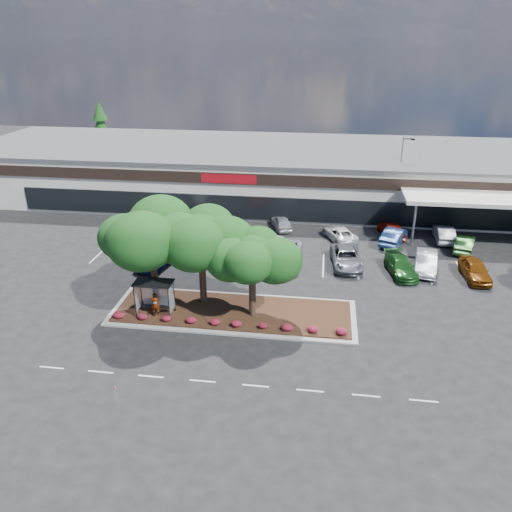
# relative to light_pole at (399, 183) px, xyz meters

# --- Properties ---
(ground) EXTENTS (160.00, 160.00, 0.00)m
(ground) POSITION_rel_light_pole_xyz_m (-12.46, -28.00, -3.94)
(ground) COLOR black
(ground) RESTS_ON ground
(retail_store) EXTENTS (80.40, 25.20, 6.25)m
(retail_store) POSITION_rel_light_pole_xyz_m (-12.39, 5.91, -0.78)
(retail_store) COLOR white
(retail_store) RESTS_ON ground
(landscape_island) EXTENTS (18.00, 6.00, 0.26)m
(landscape_island) POSITION_rel_light_pole_xyz_m (-14.46, -24.00, -3.81)
(landscape_island) COLOR #A0A09B
(landscape_island) RESTS_ON ground
(lane_markings) EXTENTS (33.12, 20.06, 0.01)m
(lane_markings) POSITION_rel_light_pole_xyz_m (-12.60, -17.58, -3.93)
(lane_markings) COLOR silver
(lane_markings) RESTS_ON ground
(shrub_row) EXTENTS (17.00, 0.80, 0.50)m
(shrub_row) POSITION_rel_light_pole_xyz_m (-14.46, -26.10, -3.43)
(shrub_row) COLOR maroon
(shrub_row) RESTS_ON landscape_island
(bus_shelter) EXTENTS (2.75, 1.55, 2.59)m
(bus_shelter) POSITION_rel_light_pole_xyz_m (-19.96, -25.05, -1.63)
(bus_shelter) COLOR black
(bus_shelter) RESTS_ON landscape_island
(island_tree_west) EXTENTS (7.20, 7.20, 7.89)m
(island_tree_west) POSITION_rel_light_pole_xyz_m (-20.46, -23.50, 0.27)
(island_tree_west) COLOR #133E12
(island_tree_west) RESTS_ON landscape_island
(island_tree_mid) EXTENTS (6.60, 6.60, 7.32)m
(island_tree_mid) POSITION_rel_light_pole_xyz_m (-16.96, -22.80, -0.02)
(island_tree_mid) COLOR #133E12
(island_tree_mid) RESTS_ON landscape_island
(island_tree_east) EXTENTS (5.80, 5.80, 6.50)m
(island_tree_east) POSITION_rel_light_pole_xyz_m (-12.96, -24.30, -0.43)
(island_tree_east) COLOR #133E12
(island_tree_east) RESTS_ON landscape_island
(conifer_north_west) EXTENTS (4.40, 4.40, 10.00)m
(conifer_north_west) POSITION_rel_light_pole_xyz_m (-42.46, 18.00, 1.06)
(conifer_north_west) COLOR #133E12
(conifer_north_west) RESTS_ON ground
(person_waiting) EXTENTS (0.75, 0.57, 1.84)m
(person_waiting) POSITION_rel_light_pole_xyz_m (-19.87, -25.42, -2.76)
(person_waiting) COLOR #594C47
(person_waiting) RESTS_ON landscape_island
(light_pole) EXTENTS (1.43, 0.50, 8.95)m
(light_pole) POSITION_rel_light_pole_xyz_m (0.00, 0.00, 0.00)
(light_pole) COLOR #A0A09B
(light_pole) RESTS_ON ground
(survey_stake) EXTENTS (0.07, 0.14, 1.09)m
(survey_stake) POSITION_rel_light_pole_xyz_m (-19.17, -34.50, -3.24)
(survey_stake) COLOR tan
(survey_stake) RESTS_ON ground
(car_0) EXTENTS (3.19, 5.30, 1.44)m
(car_0) POSITION_rel_light_pole_xyz_m (-24.48, -14.72, -3.22)
(car_0) COLOR silver
(car_0) RESTS_ON ground
(car_1) EXTENTS (3.52, 5.54, 1.42)m
(car_1) POSITION_rel_light_pole_xyz_m (-22.75, -16.50, -3.23)
(car_1) COLOR navy
(car_1) RESTS_ON ground
(car_2) EXTENTS (2.17, 4.74, 1.58)m
(car_2) POSITION_rel_light_pole_xyz_m (-18.10, -13.93, -3.15)
(car_2) COLOR navy
(car_2) RESTS_ON ground
(car_3) EXTENTS (3.10, 6.27, 1.71)m
(car_3) POSITION_rel_light_pole_xyz_m (-11.46, -14.61, -3.08)
(car_3) COLOR #ABAEB6
(car_3) RESTS_ON ground
(car_4) EXTENTS (2.71, 4.40, 1.37)m
(car_4) POSITION_rel_light_pole_xyz_m (-13.26, -12.14, -3.26)
(car_4) COLOR silver
(car_4) RESTS_ON ground
(car_5) EXTENTS (3.03, 5.75, 1.54)m
(car_5) POSITION_rel_light_pole_xyz_m (-5.97, -14.30, -3.17)
(car_5) COLOR slate
(car_5) RESTS_ON ground
(car_6) EXTENTS (2.57, 5.20, 1.64)m
(car_6) POSITION_rel_light_pole_xyz_m (0.88, -14.37, -3.12)
(car_6) COLOR #9B9EA7
(car_6) RESTS_ON ground
(car_7) EXTENTS (2.82, 5.17, 1.42)m
(car_7) POSITION_rel_light_pole_xyz_m (-1.37, -15.35, -3.23)
(car_7) COLOR #174918
(car_7) RESTS_ON ground
(car_8) EXTENTS (2.07, 4.74, 1.59)m
(car_8) POSITION_rel_light_pole_xyz_m (4.73, -15.37, -3.15)
(car_8) COLOR #693309
(car_8) RESTS_ON ground
(car_9) EXTENTS (2.95, 5.42, 1.44)m
(car_9) POSITION_rel_light_pole_xyz_m (-26.97, -7.31, -3.22)
(car_9) COLOR silver
(car_9) RESTS_ON ground
(car_10) EXTENTS (2.54, 4.57, 1.43)m
(car_10) POSITION_rel_light_pole_xyz_m (-23.03, -9.21, -3.23)
(car_10) COLOR silver
(car_10) RESTS_ON ground
(car_11) EXTENTS (2.58, 4.96, 1.56)m
(car_11) POSITION_rel_light_pole_xyz_m (-15.84, -10.28, -3.16)
(car_11) COLOR maroon
(car_11) RESTS_ON ground
(car_12) EXTENTS (2.89, 4.41, 1.39)m
(car_12) POSITION_rel_light_pole_xyz_m (-12.54, -5.82, -3.24)
(car_12) COLOR #B3B3B3
(car_12) RESTS_ON ground
(car_13) EXTENTS (3.94, 5.27, 1.33)m
(car_13) POSITION_rel_light_pole_xyz_m (-6.45, -8.08, -3.28)
(car_13) COLOR silver
(car_13) RESTS_ON ground
(car_14) EXTENTS (2.73, 4.93, 1.59)m
(car_14) POSITION_rel_light_pole_xyz_m (-1.23, -6.56, -3.15)
(car_14) COLOR maroon
(car_14) RESTS_ON ground
(car_15) EXTENTS (3.49, 5.27, 1.64)m
(car_15) POSITION_rel_light_pole_xyz_m (-1.13, -8.35, -3.12)
(car_15) COLOR navy
(car_15) RESTS_ON ground
(car_16) EXTENTS (1.81, 4.71, 1.53)m
(car_16) POSITION_rel_light_pole_xyz_m (3.87, -6.92, -3.17)
(car_16) COLOR #AAACB6
(car_16) RESTS_ON ground
(car_17) EXTENTS (2.95, 4.80, 1.49)m
(car_17) POSITION_rel_light_pole_xyz_m (5.29, -9.34, -3.19)
(car_17) COLOR #1B4119
(car_17) RESTS_ON ground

